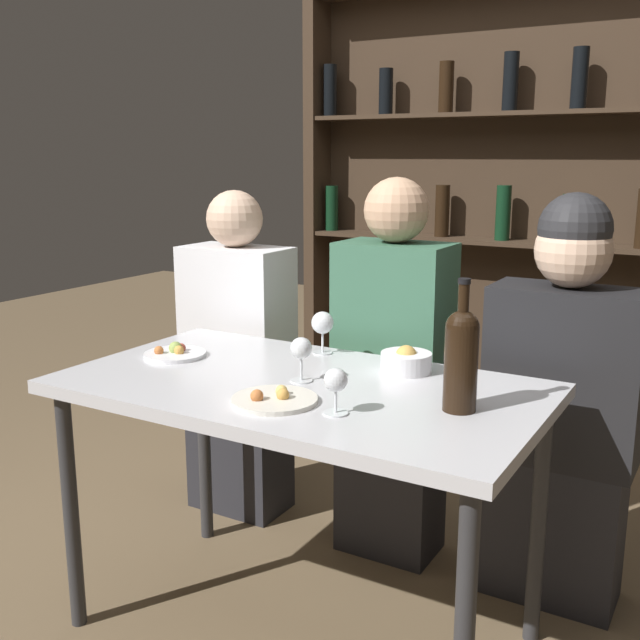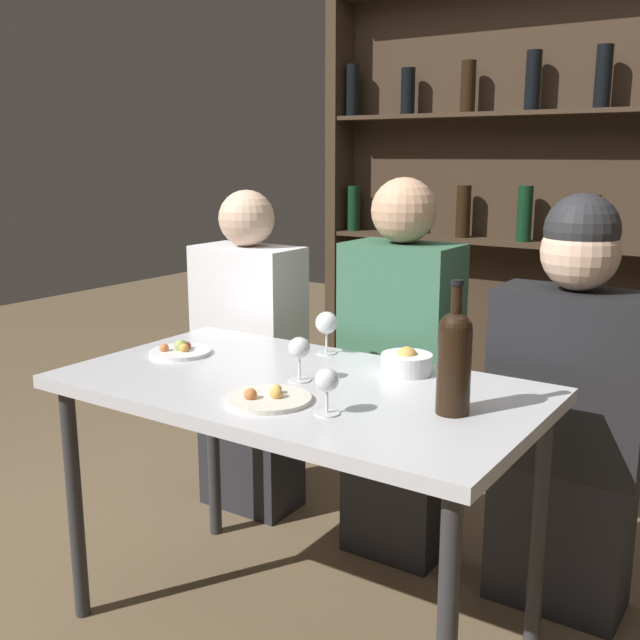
# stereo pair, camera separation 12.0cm
# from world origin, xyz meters

# --- Properties ---
(ground_plane) EXTENTS (10.00, 10.00, 0.00)m
(ground_plane) POSITION_xyz_m (0.00, 0.00, 0.00)
(ground_plane) COLOR brown
(dining_table) EXTENTS (1.29, 0.72, 0.75)m
(dining_table) POSITION_xyz_m (0.00, 0.00, 0.68)
(dining_table) COLOR silver
(dining_table) RESTS_ON ground_plane
(wine_rack_wall) EXTENTS (2.04, 0.21, 2.37)m
(wine_rack_wall) POSITION_xyz_m (0.00, 1.83, 1.23)
(wine_rack_wall) COLOR #38281C
(wine_rack_wall) RESTS_ON ground_plane
(wine_bottle) EXTENTS (0.08, 0.08, 0.32)m
(wine_bottle) POSITION_xyz_m (0.45, -0.00, 0.89)
(wine_bottle) COLOR black
(wine_bottle) RESTS_ON dining_table
(wine_glass_0) EXTENTS (0.06, 0.06, 0.11)m
(wine_glass_0) POSITION_xyz_m (0.21, -0.17, 0.83)
(wine_glass_0) COLOR silver
(wine_glass_0) RESTS_ON dining_table
(wine_glass_1) EXTENTS (0.06, 0.06, 0.12)m
(wine_glass_1) POSITION_xyz_m (0.00, 0.01, 0.84)
(wine_glass_1) COLOR silver
(wine_glass_1) RESTS_ON dining_table
(wine_glass_2) EXTENTS (0.07, 0.07, 0.13)m
(wine_glass_2) POSITION_xyz_m (-0.10, 0.29, 0.84)
(wine_glass_2) COLOR silver
(wine_glass_2) RESTS_ON dining_table
(food_plate_0) EXTENTS (0.21, 0.21, 0.04)m
(food_plate_0) POSITION_xyz_m (0.03, -0.17, 0.76)
(food_plate_0) COLOR silver
(food_plate_0) RESTS_ON dining_table
(food_plate_1) EXTENTS (0.19, 0.19, 0.04)m
(food_plate_1) POSITION_xyz_m (-0.46, 0.03, 0.76)
(food_plate_1) COLOR white
(food_plate_1) RESTS_ON dining_table
(snack_bowl) EXTENTS (0.14, 0.14, 0.08)m
(snack_bowl) POSITION_xyz_m (0.21, 0.23, 0.78)
(snack_bowl) COLOR white
(snack_bowl) RESTS_ON dining_table
(seated_person_left) EXTENTS (0.40, 0.22, 1.22)m
(seated_person_left) POSITION_xyz_m (-0.62, 0.55, 0.58)
(seated_person_left) COLOR #26262B
(seated_person_left) RESTS_ON ground_plane
(seated_person_center) EXTENTS (0.36, 0.22, 1.28)m
(seated_person_center) POSITION_xyz_m (0.02, 0.55, 0.61)
(seated_person_center) COLOR #26262B
(seated_person_center) RESTS_ON ground_plane
(seated_person_right) EXTENTS (0.44, 0.22, 1.25)m
(seated_person_right) POSITION_xyz_m (0.57, 0.55, 0.61)
(seated_person_right) COLOR #26262B
(seated_person_right) RESTS_ON ground_plane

